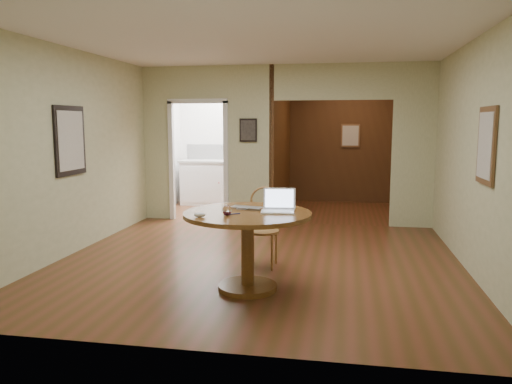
% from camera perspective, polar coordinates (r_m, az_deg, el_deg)
% --- Properties ---
extents(floor, '(5.00, 5.00, 0.00)m').
position_cam_1_polar(floor, '(6.31, 0.19, -7.99)').
color(floor, '#4E3116').
rests_on(floor, ground).
extents(room_shell, '(5.20, 7.50, 5.00)m').
position_cam_1_polar(room_shell, '(9.22, 0.66, 5.18)').
color(room_shell, white).
rests_on(room_shell, ground).
extents(dining_table, '(1.32, 1.32, 0.82)m').
position_cam_1_polar(dining_table, '(5.16, -0.97, -4.64)').
color(dining_table, brown).
rests_on(dining_table, ground).
extents(chair, '(0.42, 0.42, 0.96)m').
position_cam_1_polar(chair, '(6.06, 0.84, -3.47)').
color(chair, brown).
rests_on(chair, ground).
extents(open_laptop, '(0.36, 0.32, 0.23)m').
position_cam_1_polar(open_laptop, '(5.14, 2.58, -1.54)').
color(open_laptop, white).
rests_on(open_laptop, dining_table).
extents(closed_laptop, '(0.39, 0.30, 0.03)m').
position_cam_1_polar(closed_laptop, '(5.23, -1.31, -1.92)').
color(closed_laptop, '#AEAEB3').
rests_on(closed_laptop, dining_table).
extents(mouse, '(0.13, 0.09, 0.05)m').
position_cam_1_polar(mouse, '(4.86, -6.45, -2.62)').
color(mouse, white).
rests_on(mouse, dining_table).
extents(wine_glass, '(0.09, 0.09, 0.10)m').
position_cam_1_polar(wine_glass, '(4.94, -3.33, -2.09)').
color(wine_glass, white).
rests_on(wine_glass, dining_table).
extents(pen, '(0.13, 0.09, 0.01)m').
position_cam_1_polar(pen, '(4.99, -2.65, -2.52)').
color(pen, '#0C1857').
rests_on(pen, dining_table).
extents(kitchen_cabinet, '(2.06, 0.60, 0.94)m').
position_cam_1_polar(kitchen_cabinet, '(10.53, -3.09, 1.08)').
color(kitchen_cabinet, white).
rests_on(kitchen_cabinet, ground).
extents(grocery_bag, '(0.32, 0.29, 0.27)m').
position_cam_1_polar(grocery_bag, '(10.33, 1.22, 4.30)').
color(grocery_bag, '#C8B192').
rests_on(grocery_bag, kitchen_cabinet).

